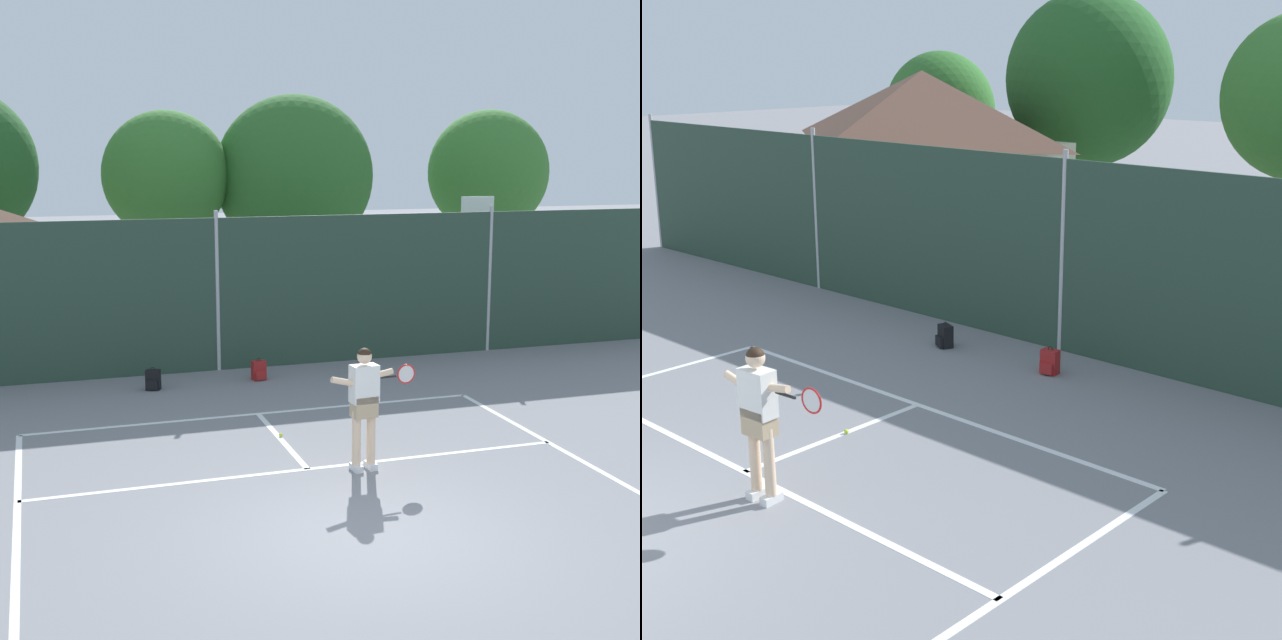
# 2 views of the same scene
# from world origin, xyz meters

# --- Properties ---
(ground_plane) EXTENTS (120.00, 120.00, 0.00)m
(ground_plane) POSITION_xyz_m (0.00, 0.00, 0.00)
(ground_plane) COLOR gray
(court_markings) EXTENTS (8.30, 11.10, 0.01)m
(court_markings) POSITION_xyz_m (0.00, 0.65, 0.00)
(court_markings) COLOR white
(court_markings) RESTS_ON ground
(chainlink_fence) EXTENTS (26.09, 0.09, 3.44)m
(chainlink_fence) POSITION_xyz_m (0.00, 9.00, 1.65)
(chainlink_fence) COLOR #284233
(chainlink_fence) RESTS_ON ground
(basketball_hoop) EXTENTS (0.90, 0.67, 3.55)m
(basketball_hoop) POSITION_xyz_m (7.13, 10.92, 2.31)
(basketball_hoop) COLOR #9E9EA3
(basketball_hoop) RESTS_ON ground
(treeline_backdrop) EXTENTS (26.28, 4.55, 6.57)m
(treeline_backdrop) POSITION_xyz_m (0.70, 17.86, 3.93)
(treeline_backdrop) COLOR brown
(treeline_backdrop) RESTS_ON ground
(tennis_player) EXTENTS (1.42, 0.34, 1.85)m
(tennis_player) POSITION_xyz_m (0.80, 2.20, 1.11)
(tennis_player) COLOR silver
(tennis_player) RESTS_ON ground
(tennis_ball) EXTENTS (0.07, 0.07, 0.07)m
(tennis_ball) POSITION_xyz_m (0.04, 4.09, 0.03)
(tennis_ball) COLOR #CCE033
(tennis_ball) RESTS_ON ground
(backpack_black) EXTENTS (0.33, 0.32, 0.46)m
(backpack_black) POSITION_xyz_m (-1.58, 7.77, 0.19)
(backpack_black) COLOR black
(backpack_black) RESTS_ON ground
(backpack_red) EXTENTS (0.30, 0.27, 0.46)m
(backpack_red) POSITION_xyz_m (0.62, 7.88, 0.19)
(backpack_red) COLOR maroon
(backpack_red) RESTS_ON ground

